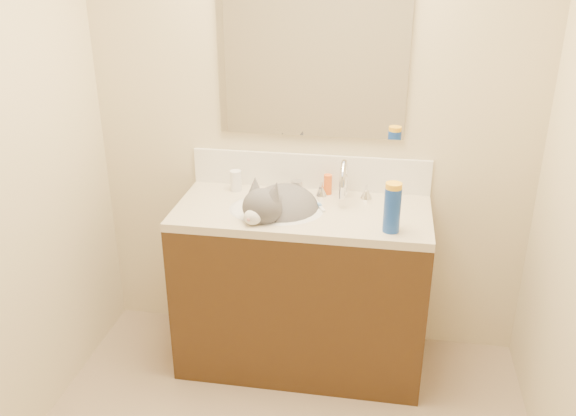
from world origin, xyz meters
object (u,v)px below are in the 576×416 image
(spray_can, at_px, (392,210))
(cat, at_px, (280,211))
(faucet, at_px, (344,183))
(amber_bottle, at_px, (328,184))
(silver_jar, at_px, (297,187))
(vanity_cabinet, at_px, (301,291))
(pill_bottle, at_px, (236,181))
(basin, at_px, (276,223))

(spray_can, bearing_deg, cat, 163.33)
(faucet, bearing_deg, amber_bottle, 142.16)
(cat, distance_m, silver_jar, 0.21)
(faucet, height_order, cat, faucet)
(vanity_cabinet, height_order, pill_bottle, pill_bottle)
(vanity_cabinet, bearing_deg, pill_bottle, 154.79)
(basin, xyz_separation_m, spray_can, (0.53, -0.15, 0.17))
(vanity_cabinet, relative_size, cat, 2.31)
(basin, bearing_deg, pill_bottle, 140.43)
(basin, xyz_separation_m, cat, (0.02, 0.01, 0.06))
(cat, relative_size, spray_can, 2.61)
(vanity_cabinet, xyz_separation_m, amber_bottle, (0.10, 0.20, 0.50))
(basin, relative_size, spray_can, 2.26)
(spray_can, bearing_deg, pill_bottle, 155.94)
(vanity_cabinet, xyz_separation_m, basin, (-0.12, -0.03, 0.38))
(vanity_cabinet, distance_m, basin, 0.40)
(silver_jar, distance_m, amber_bottle, 0.16)
(amber_bottle, bearing_deg, cat, -132.12)
(vanity_cabinet, relative_size, silver_jar, 18.17)
(vanity_cabinet, height_order, faucet, faucet)
(basin, height_order, pill_bottle, pill_bottle)
(basin, relative_size, cat, 0.87)
(pill_bottle, height_order, silver_jar, pill_bottle)
(vanity_cabinet, height_order, basin, basin)
(basin, distance_m, amber_bottle, 0.34)
(faucet, relative_size, silver_jar, 4.24)
(faucet, xyz_separation_m, spray_can, (0.23, -0.31, 0.01))
(basin, bearing_deg, amber_bottle, 46.64)
(cat, xyz_separation_m, amber_bottle, (0.20, 0.22, 0.06))
(silver_jar, bearing_deg, pill_bottle, -177.85)
(spray_can, bearing_deg, vanity_cabinet, 156.96)
(spray_can, bearing_deg, faucet, 126.70)
(vanity_cabinet, height_order, cat, cat)
(amber_bottle, bearing_deg, basin, -133.36)
(pill_bottle, bearing_deg, amber_bottle, 3.70)
(silver_jar, distance_m, spray_can, 0.59)
(faucet, bearing_deg, basin, -150.88)
(cat, bearing_deg, basin, -129.38)
(vanity_cabinet, relative_size, spray_can, 6.02)
(vanity_cabinet, bearing_deg, faucet, 37.29)
(cat, height_order, silver_jar, cat)
(silver_jar, xyz_separation_m, spray_can, (0.47, -0.36, 0.07))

